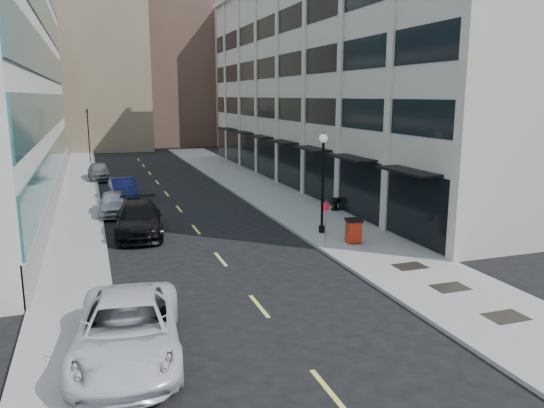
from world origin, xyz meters
TOP-DOWN VIEW (x-y plane):
  - ground at (0.00, 0.00)m, footprint 160.00×160.00m
  - sidewalk_right at (7.50, 20.00)m, footprint 5.00×80.00m
  - sidewalk_left at (-6.50, 20.00)m, footprint 3.00×80.00m
  - building_right at (16.94, 26.99)m, footprint 15.30×46.50m
  - skyline_tan_near at (-4.00, 68.00)m, footprint 14.00×18.00m
  - skyline_brown at (8.00, 72.00)m, footprint 12.00×16.00m
  - skyline_tan_far at (-14.00, 78.00)m, footprint 12.00×14.00m
  - skyline_stone at (18.00, 66.00)m, footprint 10.00×14.00m
  - grate_near at (7.60, -2.00)m, footprint 1.40×1.00m
  - grate_mid at (7.60, 1.00)m, footprint 1.40×1.00m
  - grate_far at (7.60, 3.80)m, footprint 1.40×1.00m
  - road_centerline at (0.00, 17.00)m, footprint 0.15×68.20m
  - traffic_signal at (-5.50, 48.00)m, footprint 0.66×0.66m
  - car_white_van at (-4.80, -0.50)m, footprint 3.74×6.77m
  - car_black_pickup at (-3.20, 13.88)m, footprint 2.99×6.31m
  - car_silver_sedan at (-4.30, 19.54)m, footprint 2.08×4.61m
  - car_blue_sedan at (-3.34, 24.58)m, footprint 1.99×4.97m
  - car_grey_sedan at (-4.80, 35.00)m, footprint 2.16×4.83m
  - trash_bin at (7.02, 8.07)m, footprint 0.90×0.94m
  - lamppost at (6.35, 10.53)m, footprint 0.46×0.46m
  - sign_post at (5.30, 7.74)m, footprint 0.29×0.07m
  - urn_planter at (9.60, 15.57)m, footprint 0.62×0.62m

SIDE VIEW (x-z plane):
  - ground at x=0.00m, z-range 0.00..0.00m
  - road_centerline at x=0.00m, z-range 0.00..0.01m
  - sidewalk_right at x=7.50m, z-range 0.00..0.15m
  - sidewalk_left at x=-6.50m, z-range 0.00..0.15m
  - grate_near at x=7.60m, z-range 0.15..0.16m
  - grate_mid at x=7.60m, z-range 0.15..0.16m
  - grate_far at x=7.60m, z-range 0.15..0.16m
  - urn_planter at x=9.60m, z-range 0.24..1.10m
  - car_silver_sedan at x=-4.30m, z-range 0.00..1.54m
  - car_blue_sedan at x=-3.34m, z-range 0.00..1.61m
  - car_grey_sedan at x=-4.80m, z-range 0.00..1.61m
  - trash_bin at x=7.02m, z-range 0.20..1.46m
  - car_black_pickup at x=-3.20m, z-range 0.00..1.78m
  - car_white_van at x=-4.80m, z-range 0.00..1.79m
  - sign_post at x=5.30m, z-range 0.50..2.93m
  - lamppost at x=6.35m, z-range 0.63..6.18m
  - traffic_signal at x=-5.50m, z-range 2.23..9.21m
  - building_right at x=16.94m, z-range -0.13..18.12m
  - skyline_stone at x=18.00m, z-range 0.00..20.00m
  - skyline_tan_far at x=-14.00m, z-range 0.00..22.00m
  - skyline_tan_near at x=-4.00m, z-range 0.00..28.00m
  - skyline_brown at x=8.00m, z-range 0.00..34.00m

